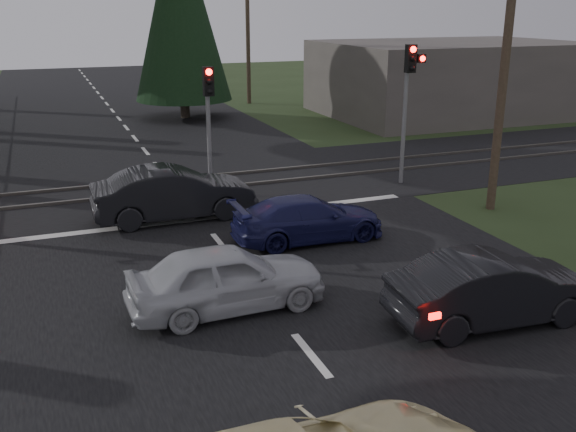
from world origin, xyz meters
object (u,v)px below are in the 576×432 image
utility_pole_near (506,49)px  utility_pole_far (168,19)px  utility_pole_mid (248,26)px  dark_hatchback (494,289)px  blue_sedan (308,219)px  dark_car_far (174,194)px  silver_car (226,278)px  traffic_signal_center (209,108)px  traffic_signal_right (409,87)px

utility_pole_near → utility_pole_far: 49.00m
utility_pole_mid → dark_hatchback: (-4.71, -30.07, -4.04)m
utility_pole_near → blue_sedan: bearing=-175.2°
blue_sedan → dark_car_far: dark_car_far is taller
silver_car → dark_car_far: 6.19m
dark_hatchback → utility_pole_far: bearing=-0.9°
utility_pole_near → utility_pole_mid: same height
utility_pole_far → dark_hatchback: utility_pole_far is taller
utility_pole_far → blue_sedan: (-6.26, -49.53, -4.14)m
dark_hatchback → dark_car_far: (-4.46, 8.57, 0.07)m
utility_pole_far → silver_car: bearing=-100.1°
traffic_signal_center → utility_pole_mid: 20.82m
traffic_signal_center → utility_pole_mid: bearing=68.8°
utility_pole_near → dark_hatchback: size_ratio=2.17×
utility_pole_near → dark_hatchback: (-4.71, -6.07, -4.04)m
dark_hatchback → silver_car: dark_hatchback is taller
utility_pole_near → silver_car: utility_pole_near is taller
utility_pole_near → blue_sedan: size_ratio=2.23×
silver_car → blue_sedan: 4.43m
utility_pole_far → blue_sedan: 50.09m
traffic_signal_right → utility_pole_mid: utility_pole_mid is taller
utility_pole_near → blue_sedan: (-6.26, -0.53, -4.14)m
dark_car_far → blue_sedan: bearing=-136.5°
traffic_signal_center → utility_pole_far: utility_pole_far is taller
utility_pole_mid → dark_hatchback: utility_pole_mid is taller
traffic_signal_right → dark_car_far: 8.66m
silver_car → dark_hatchback: bearing=-118.8°
utility_pole_near → dark_hatchback: 8.68m
blue_sedan → dark_car_far: 4.20m
traffic_signal_right → utility_pole_far: utility_pole_far is taller
utility_pole_mid → traffic_signal_right: bearing=-92.7°
silver_car → traffic_signal_center: bearing=-14.3°
dark_car_far → utility_pole_near: bearing=-105.6°
silver_car → blue_sedan: size_ratio=0.99×
traffic_signal_center → dark_hatchback: (2.79, -10.75, -2.12)m
traffic_signal_right → dark_hatchback: (-3.76, -9.55, -2.63)m
utility_pole_mid → silver_car: size_ratio=2.26×
traffic_signal_center → utility_pole_mid: utility_pole_mid is taller
utility_pole_far → traffic_signal_center: bearing=-99.6°
utility_pole_near → utility_pole_far: bearing=90.0°
traffic_signal_right → utility_pole_mid: (0.95, 20.53, 1.41)m
utility_pole_mid → silver_car: utility_pole_mid is taller
utility_pole_near → silver_car: bearing=-158.5°
traffic_signal_center → traffic_signal_right: bearing=-10.4°
traffic_signal_center → silver_car: bearing=-102.6°
utility_pole_mid → dark_hatchback: 30.71m
traffic_signal_right → traffic_signal_center: (-6.55, 1.20, -0.51)m
dark_hatchback → utility_pole_mid: bearing=-4.9°
traffic_signal_right → utility_pole_near: (0.95, -3.47, 1.41)m
utility_pole_mid → utility_pole_far: same height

